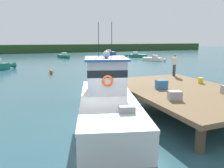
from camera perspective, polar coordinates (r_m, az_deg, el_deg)
The scene contains 16 objects.
ground_plane at distance 10.76m, azimuth -2.43°, elevation -9.64°, with size 200.00×200.00×0.00m, color #2D5660.
dock at distance 12.76m, azimuth 18.36°, elevation -1.78°, with size 6.00×9.00×1.20m.
main_fishing_boat at distance 10.88m, azimuth -1.33°, elevation -3.80°, with size 4.64×9.92×4.80m.
crate_single_far at distance 10.33m, azimuth 16.25°, elevation -2.88°, with size 0.60×0.44×0.40m, color #9E9EA3.
crate_single_by_cleat at distance 12.45m, azimuth 12.95°, elevation -0.08°, with size 0.60×0.44×0.47m, color #3370B2.
bait_bucket at distance 14.78m, azimuth 22.39°, elevation 0.89°, with size 0.32×0.32×0.34m, color yellow.
deckhand_by_the_boat at distance 16.99m, azimuth 16.17°, elevation 4.96°, with size 0.36×0.22×1.63m.
moored_boat_far_right at distance 56.01m, azimuth -0.66°, elevation 8.15°, with size 4.77×4.18×1.35m.
moored_boat_outer_mooring at distance 48.31m, azimuth -12.65°, elevation 7.23°, with size 2.13×4.58×1.15m.
moored_boat_mid_harbor at distance 48.63m, azimuth 6.54°, elevation 7.49°, with size 4.22×3.94×1.23m.
moored_boat_off_the_point at distance 40.74m, azimuth 10.90°, elevation 6.51°, with size 3.17×4.14×1.12m.
mooring_buoy_spare_mooring at distance 35.83m, azimuth -5.35°, elevation 5.70°, with size 0.42×0.42×0.42m, color red.
mooring_buoy_channel_marker at distance 22.75m, azimuth 3.72°, elevation 2.18°, with size 0.33×0.33×0.33m, color red.
mooring_buoy_inshore at distance 37.41m, azimuth -5.35°, elevation 5.95°, with size 0.42×0.42×0.42m, color silver.
mooring_buoy_outer at distance 25.94m, azimuth -15.79°, elevation 3.10°, with size 0.47×0.47×0.47m, color #EA5B19.
far_shoreline at distance 71.61m, azimuth -19.12°, elevation 8.88°, with size 120.00×8.00×2.40m, color #284723.
Camera 1 is at (-3.25, -9.48, 3.91)m, focal length 34.59 mm.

